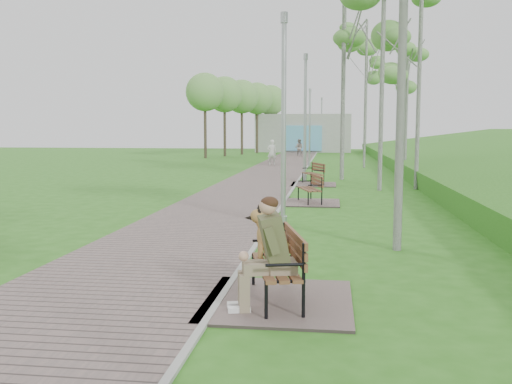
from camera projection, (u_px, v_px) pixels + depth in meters
ground at (252, 252)px, 11.34m from camera, size 120.00×120.00×0.00m
walkway at (274, 171)px, 32.75m from camera, size 3.50×67.00×0.04m
kerb at (304, 172)px, 32.52m from camera, size 0.10×67.00×0.05m
building_north at (304, 133)px, 61.54m from camera, size 10.00×5.20×4.00m
bench_main at (271, 268)px, 7.99m from camera, size 2.06×2.29×1.80m
bench_second at (310, 197)px, 18.82m from camera, size 1.89×2.11×1.16m
bench_third at (313, 180)px, 25.03m from camera, size 1.94×2.15×1.19m
lamp_post_near at (284, 129)px, 13.88m from camera, size 0.20×0.20×5.22m
lamp_post_second at (305, 122)px, 26.33m from camera, size 0.23×0.23×5.87m
lamp_post_third at (310, 130)px, 37.14m from camera, size 0.20×0.20×5.05m
lamp_post_far at (322, 127)px, 60.17m from camera, size 0.22×0.22×5.74m
pedestrian_near at (272, 152)px, 38.52m from camera, size 0.67×0.47×1.73m
pedestrian_far at (299, 148)px, 50.61m from camera, size 0.85×0.71×1.56m
birch_near_b at (422, 3)px, 22.38m from camera, size 2.45×2.45×9.38m
birch_mid_c at (345, 3)px, 26.73m from camera, size 2.99×2.99×10.60m
birch_far_a at (408, 67)px, 29.92m from camera, size 2.26×2.26×7.25m
birch_far_b at (366, 48)px, 35.25m from camera, size 2.47×2.47×9.49m
birch_distant_b at (367, 62)px, 59.19m from camera, size 2.84×2.84×11.87m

